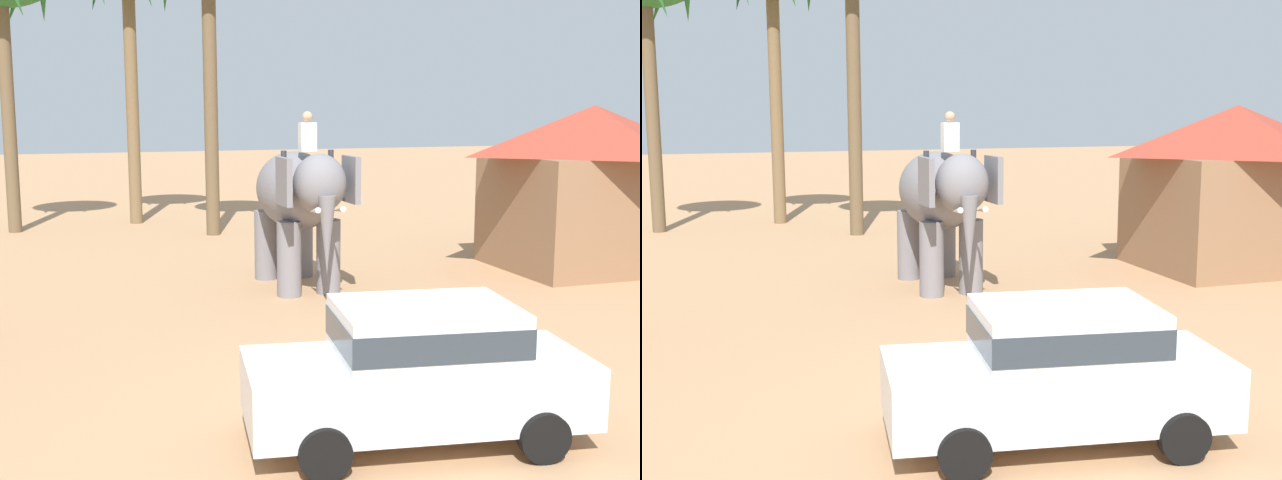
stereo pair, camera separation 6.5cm
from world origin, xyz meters
The scene contains 4 objects.
ground_plane centered at (0.00, 0.00, 0.00)m, with size 120.00×120.00×0.00m, color tan.
car_sedan_foreground centered at (-0.24, -0.77, 0.93)m, with size 4.29×2.29×1.70m.
elephant_with_mahout centered at (0.77, 7.75, 1.99)m, with size 1.66×3.88×3.88m.
roadside_hut centered at (8.32, 7.84, 2.12)m, with size 5.05×4.26×4.00m.
Camera 2 is at (-4.26, -9.54, 4.08)m, focal length 46.63 mm.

